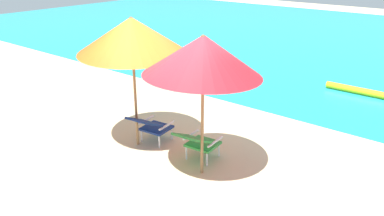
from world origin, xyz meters
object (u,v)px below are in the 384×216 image
at_px(lounge_chair_right, 198,141).
at_px(beach_umbrella_right, 203,56).
at_px(swim_buoy, 356,90).
at_px(beach_umbrella_left, 132,35).
at_px(lounge_chair_left, 151,125).

relative_size(lounge_chair_right, beach_umbrella_right, 0.38).
height_order(swim_buoy, beach_umbrella_left, beach_umbrella_left).
distance_m(lounge_chair_right, beach_umbrella_left, 2.22).
bearing_deg(beach_umbrella_right, swim_buoy, 82.91).
distance_m(lounge_chair_right, beach_umbrella_right, 1.71).
bearing_deg(lounge_chair_left, lounge_chair_right, 1.23).
relative_size(lounge_chair_left, lounge_chair_right, 1.01).
distance_m(swim_buoy, beach_umbrella_right, 6.18).
height_order(lounge_chair_left, lounge_chair_right, same).
bearing_deg(lounge_chair_left, beach_umbrella_left, -137.77).
distance_m(lounge_chair_left, beach_umbrella_right, 2.21).
bearing_deg(swim_buoy, beach_umbrella_right, -97.09).
relative_size(swim_buoy, beach_umbrella_left, 0.58).
bearing_deg(lounge_chair_right, swim_buoy, 79.56).
bearing_deg(swim_buoy, lounge_chair_right, -100.44).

